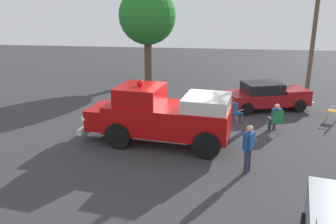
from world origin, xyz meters
TOP-DOWN VIEW (x-y plane):
  - ground_plane at (0.00, 0.00)m, footprint 60.00×60.00m
  - vintage_fire_truck at (-0.55, 0.71)m, footprint 3.04×6.19m
  - classic_hot_rod at (4.89, -4.13)m, footprint 3.12×4.72m
  - lawn_chair_near_truck at (1.31, -4.06)m, footprint 0.61×0.62m
  - lawn_chair_by_car at (2.42, -2.30)m, footprint 0.69×0.69m
  - spectator_seated at (1.44, -4.02)m, footprint 0.62×0.51m
  - spectator_standing at (-2.71, -2.52)m, footprint 0.62×0.42m
  - oak_tree_left at (10.76, 3.49)m, footprint 3.95×3.95m
  - utility_pole at (8.57, -7.03)m, footprint 1.69×0.48m
  - traffic_cone at (2.22, 2.22)m, footprint 0.40×0.40m

SIDE VIEW (x-z plane):
  - ground_plane at x=0.00m, z-range 0.00..0.00m
  - traffic_cone at x=2.22m, z-range -0.01..0.63m
  - lawn_chair_near_truck at x=1.31m, z-range 0.08..1.10m
  - lawn_chair_by_car at x=2.42m, z-range 0.08..1.10m
  - spectator_seated at x=1.44m, z-range 0.05..1.34m
  - classic_hot_rod at x=4.89m, z-range 0.02..1.48m
  - spectator_standing at x=-2.71m, z-range 0.13..1.80m
  - vintage_fire_truck at x=-0.55m, z-range -0.10..2.49m
  - utility_pole at x=8.57m, z-range 0.15..7.75m
  - oak_tree_left at x=10.76m, z-range 1.26..7.84m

